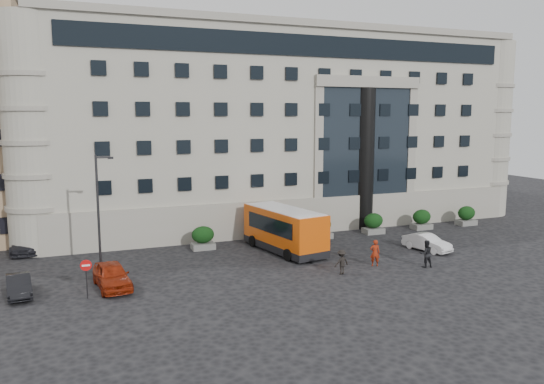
{
  "coord_description": "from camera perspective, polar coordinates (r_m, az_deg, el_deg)",
  "views": [
    {
      "loc": [
        -13.68,
        -32.29,
        10.48
      ],
      "look_at": [
        0.03,
        3.1,
        5.0
      ],
      "focal_mm": 35.0,
      "sensor_mm": 36.0,
      "label": 1
    }
  ],
  "objects": [
    {
      "name": "hedge_d",
      "position": [
        48.35,
        10.85,
        -3.33
      ],
      "size": [
        1.8,
        1.26,
        1.84
      ],
      "color": "#5F605D",
      "rests_on": "ground"
    },
    {
      "name": "pedestrian_c",
      "position": [
        35.84,
        7.5,
        -7.48
      ],
      "size": [
        1.15,
        0.78,
        1.65
      ],
      "primitive_type": "imported",
      "rotation": [
        0.0,
        0.0,
        3.3
      ],
      "color": "black",
      "rests_on": "ground"
    },
    {
      "name": "red_truck",
      "position": [
        47.92,
        -23.11,
        -3.21
      ],
      "size": [
        3.49,
        5.93,
        3.0
      ],
      "rotation": [
        0.0,
        0.0,
        0.2
      ],
      "color": "maroon",
      "rests_on": "ground"
    },
    {
      "name": "street_lamp",
      "position": [
        35.86,
        -18.09,
        -2.01
      ],
      "size": [
        1.16,
        0.18,
        8.0
      ],
      "color": "#262628",
      "rests_on": "ground"
    },
    {
      "name": "no_entry_sign",
      "position": [
        32.48,
        -19.35,
        -8.03
      ],
      "size": [
        0.64,
        0.16,
        2.32
      ],
      "color": "#262628",
      "rests_on": "ground"
    },
    {
      "name": "white_taxi",
      "position": [
        43.31,
        16.33,
        -5.24
      ],
      "size": [
        2.37,
        4.19,
        1.31
      ],
      "primitive_type": "imported",
      "rotation": [
        0.0,
        0.0,
        0.26
      ],
      "color": "silver",
      "rests_on": "ground"
    },
    {
      "name": "civic_building",
      "position": [
        57.77,
        -1.26,
        6.75
      ],
      "size": [
        44.0,
        24.0,
        18.0
      ],
      "primitive_type": "cube",
      "color": "#A09C8D",
      "rests_on": "ground"
    },
    {
      "name": "parked_car_b",
      "position": [
        34.83,
        -25.59,
        -9.06
      ],
      "size": [
        1.73,
        3.89,
        1.24
      ],
      "primitive_type": "imported",
      "rotation": [
        0.0,
        0.0,
        0.11
      ],
      "color": "black",
      "rests_on": "ground"
    },
    {
      "name": "pedestrian_a",
      "position": [
        38.07,
        11.01,
        -6.45
      ],
      "size": [
        0.81,
        0.69,
        1.89
      ],
      "primitive_type": "imported",
      "rotation": [
        0.0,
        0.0,
        2.72
      ],
      "color": "maroon",
      "rests_on": "ground"
    },
    {
      "name": "ground",
      "position": [
        36.6,
        1.72,
        -8.43
      ],
      "size": [
        120.0,
        120.0,
        0.0
      ],
      "primitive_type": "plane",
      "color": "black",
      "rests_on": "ground"
    },
    {
      "name": "minibus",
      "position": [
        41.21,
        1.35,
        -3.89
      ],
      "size": [
        4.24,
        8.39,
        3.34
      ],
      "rotation": [
        0.0,
        0.0,
        0.19
      ],
      "color": "#CE4909",
      "rests_on": "ground"
    },
    {
      "name": "parked_car_a",
      "position": [
        34.26,
        -16.84,
        -8.59
      ],
      "size": [
        2.34,
        4.76,
        1.56
      ],
      "primitive_type": "imported",
      "rotation": [
        0.0,
        0.0,
        0.11
      ],
      "color": "maroon",
      "rests_on": "ground"
    },
    {
      "name": "parked_car_c",
      "position": [
        45.48,
        -24.93,
        -4.95
      ],
      "size": [
        2.16,
        5.05,
        1.45
      ],
      "primitive_type": "imported",
      "rotation": [
        0.0,
        0.0,
        -0.03
      ],
      "color": "black",
      "rests_on": "ground"
    },
    {
      "name": "hedge_f",
      "position": [
        54.51,
        20.18,
        -2.38
      ],
      "size": [
        1.8,
        1.26,
        1.84
      ],
      "color": "#5F605D",
      "rests_on": "ground"
    },
    {
      "name": "pedestrian_b",
      "position": [
        38.62,
        16.22,
        -6.39
      ],
      "size": [
        1.03,
        0.86,
        1.92
      ],
      "primitive_type": "imported",
      "rotation": [
        0.0,
        0.0,
        2.99
      ],
      "color": "black",
      "rests_on": "ground"
    },
    {
      "name": "hedge_e",
      "position": [
        51.26,
        15.8,
        -2.84
      ],
      "size": [
        1.8,
        1.26,
        1.84
      ],
      "color": "#5F605D",
      "rests_on": "ground"
    },
    {
      "name": "bus_stop_sign",
      "position": [
        42.84,
        5.92,
        -3.61
      ],
      "size": [
        0.5,
        0.08,
        2.52
      ],
      "color": "#262628",
      "rests_on": "ground"
    },
    {
      "name": "entrance_column",
      "position": [
        49.89,
        9.9,
        3.52
      ],
      "size": [
        1.8,
        1.8,
        13.0
      ],
      "primitive_type": "cylinder",
      "color": "black",
      "rests_on": "ground"
    },
    {
      "name": "hedge_b",
      "position": [
        43.82,
        -0.8,
        -4.37
      ],
      "size": [
        1.8,
        1.26,
        1.84
      ],
      "color": "#5F605D",
      "rests_on": "ground"
    },
    {
      "name": "hedge_c",
      "position": [
        45.84,
        5.32,
        -3.84
      ],
      "size": [
        1.8,
        1.26,
        1.84
      ],
      "color": "#5F605D",
      "rests_on": "ground"
    },
    {
      "name": "hedge_a",
      "position": [
        42.34,
        -7.44,
        -4.89
      ],
      "size": [
        1.8,
        1.26,
        1.84
      ],
      "color": "#5F605D",
      "rests_on": "ground"
    },
    {
      "name": "parked_car_d",
      "position": [
        48.58,
        -18.2,
        -3.75
      ],
      "size": [
        3.31,
        5.73,
        1.5
      ],
      "primitive_type": "imported",
      "rotation": [
        0.0,
        0.0,
        0.16
      ],
      "color": "black",
      "rests_on": "ground"
    }
  ]
}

